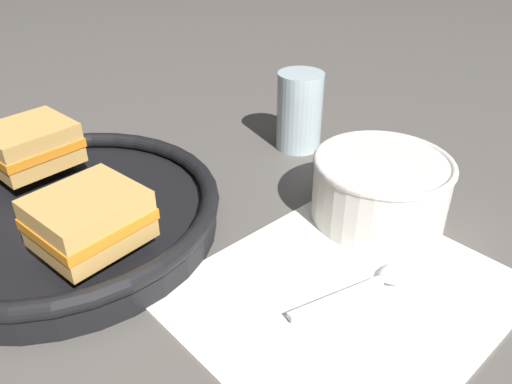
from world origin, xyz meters
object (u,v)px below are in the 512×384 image
at_px(sandwich_near_left, 89,219).
at_px(drinking_glass, 299,111).
at_px(soup_bowl, 381,185).
at_px(sandwich_near_right, 31,145).
at_px(skillet, 65,214).
at_px(spoon, 384,279).

height_order(sandwich_near_left, drinking_glass, drinking_glass).
bearing_deg(soup_bowl, sandwich_near_left, 150.12).
distance_m(soup_bowl, sandwich_near_right, 0.38).
height_order(soup_bowl, sandwich_near_left, sandwich_near_left).
relative_size(skillet, drinking_glass, 3.05).
xyz_separation_m(soup_bowl, drinking_glass, (0.08, 0.17, 0.01)).
distance_m(skillet, sandwich_near_left, 0.10).
bearing_deg(sandwich_near_left, soup_bowl, -29.88).
xyz_separation_m(skillet, sandwich_near_right, (0.02, 0.09, 0.04)).
bearing_deg(spoon, drinking_glass, 73.38).
xyz_separation_m(spoon, sandwich_near_left, (-0.16, 0.21, 0.06)).
distance_m(sandwich_near_right, drinking_glass, 0.33).
height_order(soup_bowl, sandwich_near_right, sandwich_near_right).
distance_m(sandwich_near_left, drinking_glass, 0.34).
bearing_deg(spoon, sandwich_near_right, 128.78).
distance_m(spoon, sandwich_near_left, 0.27).
bearing_deg(spoon, sandwich_near_left, 149.04).
height_order(sandwich_near_right, drinking_glass, drinking_glass).
xyz_separation_m(sandwich_near_left, drinking_glass, (0.34, 0.02, -0.01)).
xyz_separation_m(skillet, drinking_glass, (0.32, -0.06, 0.03)).
relative_size(sandwich_near_left, sandwich_near_right, 0.98).
relative_size(sandwich_near_left, drinking_glass, 0.86).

